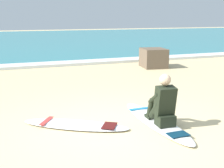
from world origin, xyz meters
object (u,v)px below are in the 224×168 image
at_px(surfboard_main, 155,121).
at_px(surfboard_spare_near, 75,125).
at_px(surfer_seated, 163,105).
at_px(shoreline_rock, 153,58).

xyz_separation_m(surfboard_main, surfboard_spare_near, (-1.51, 0.35, 0.00)).
bearing_deg(surfboard_main, surfer_seated, -88.68).
xyz_separation_m(surfboard_main, shoreline_rock, (3.03, 5.63, 0.34)).
distance_m(surfboard_spare_near, shoreline_rock, 6.96).
bearing_deg(surfboard_spare_near, shoreline_rock, 49.28).
relative_size(surfer_seated, shoreline_rock, 0.90).
xyz_separation_m(surfboard_main, surfer_seated, (0.01, -0.24, 0.40)).
xyz_separation_m(surfboard_spare_near, shoreline_rock, (4.54, 5.27, 0.34)).
bearing_deg(surfboard_main, shoreline_rock, 61.70).
bearing_deg(surfboard_spare_near, surfer_seated, -21.50).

